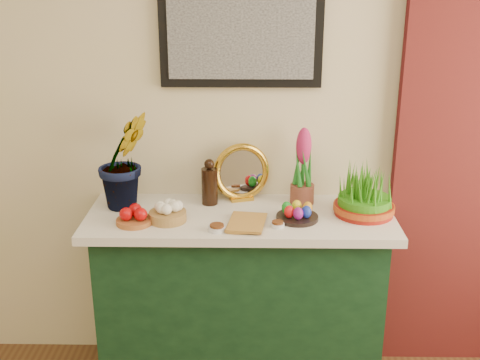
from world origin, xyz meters
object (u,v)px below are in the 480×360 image
hyacinth_green (124,145)px  mirror (242,173)px  sideboard (240,302)px  book (229,221)px  wheatgrass_sabzeh (365,194)px

hyacinth_green → mirror: hyacinth_green is taller
sideboard → book: size_ratio=6.16×
book → hyacinth_green: bearing=165.2°
book → wheatgrass_sabzeh: 0.63m
book → wheatgrass_sabzeh: size_ratio=0.76×
sideboard → hyacinth_green: hyacinth_green is taller
mirror → book: 0.33m
mirror → book: bearing=-99.6°
sideboard → hyacinth_green: size_ratio=2.16×
sideboard → hyacinth_green: bearing=171.5°
wheatgrass_sabzeh → book: bearing=-168.4°
book → mirror: bearing=88.5°
mirror → wheatgrass_sabzeh: (0.56, -0.18, -0.04)m
sideboard → mirror: (0.00, 0.18, 0.60)m
book → wheatgrass_sabzeh: bearing=19.7°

